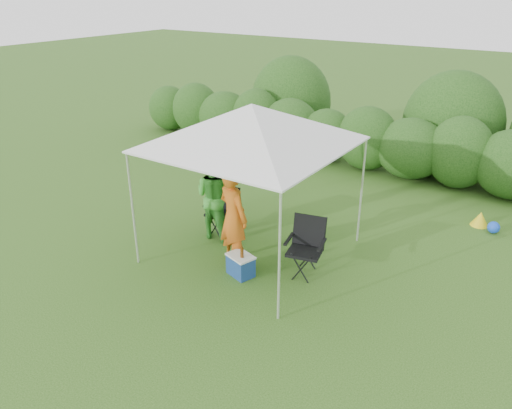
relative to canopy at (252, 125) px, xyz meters
The scene contains 10 objects.
ground 2.51m from the canopy, 90.00° to the right, with size 70.00×70.00×0.00m, color #3A651F.
hedge 5.74m from the canopy, 88.80° to the left, with size 15.93×1.53×1.80m.
canopy is the anchor object (origin of this frame).
chair_right 2.23m from the canopy, ahead, with size 0.73×0.69×1.02m.
chair_left 2.17m from the canopy, 158.19° to the left, with size 0.60×0.55×0.96m.
man 1.63m from the canopy, 95.50° to the right, with size 0.66×0.44×1.82m, color #CF5E17.
woman 1.85m from the canopy, behind, with size 0.85×0.66×1.76m, color green.
cooler 2.42m from the canopy, 69.03° to the right, with size 0.54×0.46×0.39m.
bottle 2.17m from the canopy, 66.44° to the right, with size 0.06×0.06×0.22m, color #592D0C.
lawn_toy 5.44m from the canopy, 45.56° to the left, with size 0.61×0.51×0.31m.
Camera 1 is at (4.69, -6.37, 4.71)m, focal length 35.00 mm.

